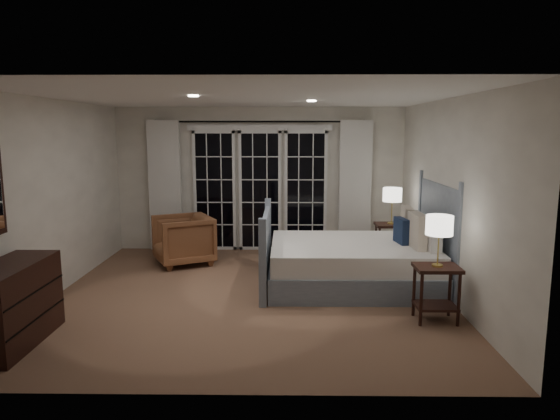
{
  "coord_description": "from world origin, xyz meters",
  "views": [
    {
      "loc": [
        0.47,
        -6.21,
        2.1
      ],
      "look_at": [
        0.38,
        0.36,
        1.05
      ],
      "focal_mm": 32.0,
      "sensor_mm": 36.0,
      "label": 1
    }
  ],
  "objects_px": {
    "nightstand_left": "(436,285)",
    "lamp_right": "(392,195)",
    "lamp_left": "(439,226)",
    "bed": "(356,261)",
    "nightstand_right": "(391,237)",
    "armchair": "(183,240)",
    "dresser": "(12,304)"
  },
  "relations": [
    {
      "from": "nightstand_left",
      "to": "nightstand_right",
      "type": "distance_m",
      "value": 2.44
    },
    {
      "from": "lamp_left",
      "to": "bed",
      "type": "bearing_deg",
      "value": 119.08
    },
    {
      "from": "bed",
      "to": "lamp_right",
      "type": "height_order",
      "value": "bed"
    },
    {
      "from": "bed",
      "to": "dresser",
      "type": "height_order",
      "value": "bed"
    },
    {
      "from": "lamp_right",
      "to": "nightstand_left",
      "type": "bearing_deg",
      "value": -89.95
    },
    {
      "from": "lamp_left",
      "to": "armchair",
      "type": "bearing_deg",
      "value": 144.41
    },
    {
      "from": "bed",
      "to": "lamp_right",
      "type": "bearing_deg",
      "value": 58.26
    },
    {
      "from": "nightstand_right",
      "to": "lamp_right",
      "type": "relative_size",
      "value": 1.13
    },
    {
      "from": "nightstand_right",
      "to": "armchair",
      "type": "distance_m",
      "value": 3.3
    },
    {
      "from": "lamp_right",
      "to": "dresser",
      "type": "bearing_deg",
      "value": -144.43
    },
    {
      "from": "lamp_left",
      "to": "lamp_right",
      "type": "bearing_deg",
      "value": 90.05
    },
    {
      "from": "nightstand_right",
      "to": "armchair",
      "type": "relative_size",
      "value": 0.75
    },
    {
      "from": "lamp_left",
      "to": "dresser",
      "type": "distance_m",
      "value": 4.46
    },
    {
      "from": "nightstand_left",
      "to": "lamp_right",
      "type": "bearing_deg",
      "value": 90.05
    },
    {
      "from": "lamp_right",
      "to": "armchair",
      "type": "bearing_deg",
      "value": -178.63
    },
    {
      "from": "lamp_left",
      "to": "lamp_right",
      "type": "relative_size",
      "value": 0.99
    },
    {
      "from": "lamp_right",
      "to": "dresser",
      "type": "height_order",
      "value": "lamp_right"
    },
    {
      "from": "lamp_right",
      "to": "dresser",
      "type": "distance_m",
      "value": 5.4
    },
    {
      "from": "nightstand_left",
      "to": "lamp_left",
      "type": "relative_size",
      "value": 1.11
    },
    {
      "from": "nightstand_left",
      "to": "lamp_right",
      "type": "xyz_separation_m",
      "value": [
        -0.0,
        2.44,
        0.69
      ]
    },
    {
      "from": "armchair",
      "to": "lamp_left",
      "type": "bearing_deg",
      "value": 28.09
    },
    {
      "from": "nightstand_left",
      "to": "lamp_right",
      "type": "distance_m",
      "value": 2.53
    },
    {
      "from": "nightstand_right",
      "to": "dresser",
      "type": "xyz_separation_m",
      "value": [
        -4.35,
        -3.11,
        -0.01
      ]
    },
    {
      "from": "nightstand_right",
      "to": "dresser",
      "type": "distance_m",
      "value": 5.35
    },
    {
      "from": "nightstand_left",
      "to": "dresser",
      "type": "bearing_deg",
      "value": -171.2
    },
    {
      "from": "bed",
      "to": "lamp_right",
      "type": "relative_size",
      "value": 4.19
    },
    {
      "from": "armchair",
      "to": "dresser",
      "type": "height_order",
      "value": "dresser"
    },
    {
      "from": "lamp_left",
      "to": "dresser",
      "type": "xyz_separation_m",
      "value": [
        -4.36,
        -0.67,
        -0.67
      ]
    },
    {
      "from": "armchair",
      "to": "dresser",
      "type": "bearing_deg",
      "value": -45.54
    },
    {
      "from": "lamp_right",
      "to": "armchair",
      "type": "distance_m",
      "value": 3.37
    },
    {
      "from": "bed",
      "to": "lamp_left",
      "type": "height_order",
      "value": "bed"
    },
    {
      "from": "nightstand_left",
      "to": "lamp_left",
      "type": "height_order",
      "value": "lamp_left"
    }
  ]
}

